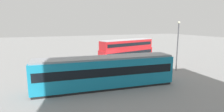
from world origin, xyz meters
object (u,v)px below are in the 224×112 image
pedestrian_near_railing (92,70)px  pedestrian_crossing (121,70)px  double_decker_bus (127,50)px  tram_yellow (106,72)px  info_sign (58,63)px  street_lamp (178,42)px

pedestrian_near_railing → pedestrian_crossing: size_ratio=1.01×
pedestrian_near_railing → double_decker_bus: bearing=-138.4°
tram_yellow → pedestrian_crossing: tram_yellow is taller
double_decker_bus → info_sign: bearing=23.1°
info_sign → street_lamp: 17.44m
double_decker_bus → pedestrian_near_railing: size_ratio=7.21×
double_decker_bus → info_sign: 14.66m
pedestrian_crossing → info_sign: 8.73m
double_decker_bus → tram_yellow: double_decker_bus is taller
pedestrian_near_railing → tram_yellow: bearing=94.4°
double_decker_bus → tram_yellow: size_ratio=0.77×
street_lamp → info_sign: bearing=-14.2°
pedestrian_near_railing → info_sign: (3.97, -2.70, 0.72)m
pedestrian_near_railing → info_sign: bearing=-34.3°
pedestrian_near_railing → street_lamp: bearing=173.1°
street_lamp → double_decker_bus: bearing=-72.0°
double_decker_bus → pedestrian_near_railing: bearing=41.6°
tram_yellow → info_sign: 8.29m
double_decker_bus → info_sign: size_ratio=4.92×
double_decker_bus → pedestrian_near_railing: (9.51, 8.45, -1.10)m
tram_yellow → pedestrian_near_railing: bearing=-85.6°
tram_yellow → street_lamp: bearing=-167.1°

